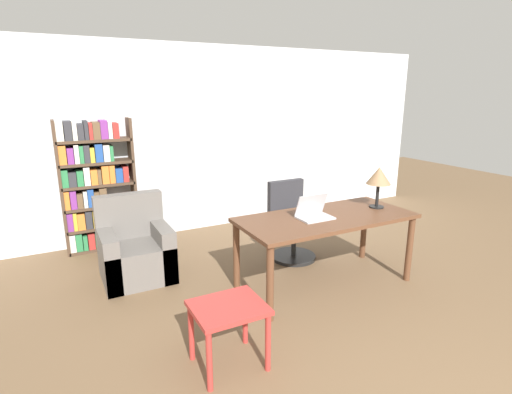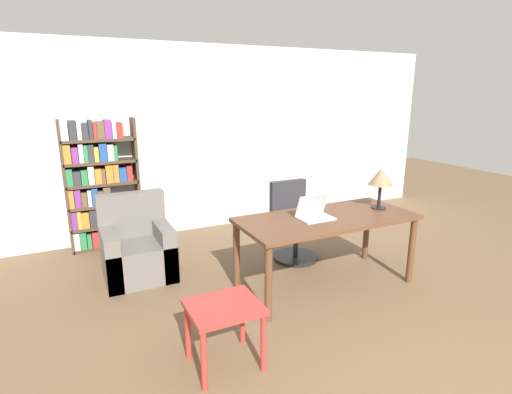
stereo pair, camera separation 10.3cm
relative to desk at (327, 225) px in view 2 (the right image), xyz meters
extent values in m
cube|color=silver|center=(-0.41, 2.41, 0.66)|extent=(8.00, 0.06, 2.70)
cube|color=brown|center=(0.00, 0.00, 0.07)|extent=(1.88, 0.84, 0.04)
cylinder|color=brown|center=(-0.88, -0.36, -0.32)|extent=(0.07, 0.07, 0.74)
cylinder|color=brown|center=(0.88, -0.36, -0.32)|extent=(0.07, 0.07, 0.74)
cylinder|color=brown|center=(-0.88, 0.36, -0.32)|extent=(0.07, 0.07, 0.74)
cylinder|color=brown|center=(0.88, 0.36, -0.32)|extent=(0.07, 0.07, 0.74)
cube|color=#B2B2B7|center=(-0.16, -0.02, 0.10)|extent=(0.35, 0.24, 0.02)
cube|color=#B2B2B7|center=(-0.16, 0.06, 0.22)|extent=(0.35, 0.10, 0.23)
cube|color=#19233D|center=(-0.16, 0.07, 0.23)|extent=(0.32, 0.08, 0.20)
cylinder|color=black|center=(0.70, 0.00, 0.10)|extent=(0.16, 0.16, 0.01)
cylinder|color=black|center=(0.70, 0.00, 0.24)|extent=(0.04, 0.04, 0.26)
cone|color=#93704C|center=(0.70, 0.00, 0.46)|extent=(0.27, 0.27, 0.19)
cylinder|color=black|center=(0.08, 0.74, -0.67)|extent=(0.56, 0.56, 0.04)
cylinder|color=#262626|center=(0.08, 0.74, -0.47)|extent=(0.06, 0.06, 0.35)
cube|color=#2D2D33|center=(0.08, 0.74, -0.24)|extent=(0.51, 0.51, 0.10)
cube|color=#2D2D33|center=(0.08, 0.95, 0.04)|extent=(0.48, 0.08, 0.47)
cube|color=#B2332D|center=(-1.46, -0.75, -0.20)|extent=(0.54, 0.46, 0.04)
cylinder|color=#B2332D|center=(-1.69, -0.95, -0.45)|extent=(0.04, 0.04, 0.47)
cylinder|color=#B2332D|center=(-1.23, -0.95, -0.45)|extent=(0.04, 0.04, 0.47)
cylinder|color=#B2332D|center=(-1.69, -0.56, -0.45)|extent=(0.04, 0.04, 0.47)
cylinder|color=#B2332D|center=(-1.23, -0.56, -0.45)|extent=(0.04, 0.04, 0.47)
cube|color=#66605B|center=(-1.78, 1.07, -0.48)|extent=(0.74, 0.69, 0.42)
cube|color=#66605B|center=(-1.78, 1.34, -0.01)|extent=(0.74, 0.16, 0.51)
cube|color=#66605B|center=(-2.07, 1.07, -0.39)|extent=(0.16, 0.69, 0.60)
cube|color=#66605B|center=(-1.49, 1.07, -0.39)|extent=(0.16, 0.69, 0.60)
cube|color=#4C3828|center=(-2.43, 2.22, 0.17)|extent=(0.04, 0.28, 1.71)
cube|color=#4C3828|center=(-1.55, 2.22, 0.17)|extent=(0.04, 0.28, 1.71)
cube|color=#4C3828|center=(-1.99, 2.22, -0.67)|extent=(0.89, 0.28, 0.04)
cube|color=silver|center=(-2.38, 2.22, -0.53)|extent=(0.07, 0.24, 0.23)
cube|color=#2D7F47|center=(-2.30, 2.22, -0.53)|extent=(0.08, 0.24, 0.23)
cube|color=#2D7F47|center=(-2.23, 2.22, -0.55)|extent=(0.05, 0.24, 0.20)
cube|color=#B72D28|center=(-2.15, 2.22, -0.54)|extent=(0.08, 0.24, 0.21)
cube|color=#2D7F47|center=(-2.08, 2.22, -0.55)|extent=(0.05, 0.24, 0.20)
cube|color=brown|center=(-2.00, 2.22, -0.54)|extent=(0.08, 0.24, 0.21)
cube|color=silver|center=(-1.94, 2.22, -0.53)|extent=(0.04, 0.24, 0.23)
cube|color=#2D7F47|center=(-1.86, 2.22, -0.53)|extent=(0.08, 0.24, 0.23)
cube|color=#333338|center=(-1.79, 2.22, -0.53)|extent=(0.05, 0.24, 0.23)
cube|color=#4C3828|center=(-1.99, 2.22, -0.38)|extent=(0.89, 0.28, 0.04)
cube|color=#7F338C|center=(-2.38, 2.22, -0.25)|extent=(0.07, 0.24, 0.23)
cube|color=gold|center=(-2.32, 2.22, -0.25)|extent=(0.04, 0.24, 0.23)
cube|color=orange|center=(-2.25, 2.22, -0.26)|extent=(0.09, 0.24, 0.21)
cube|color=#333338|center=(-2.15, 2.22, -0.25)|extent=(0.08, 0.24, 0.23)
cube|color=gold|center=(-2.07, 2.22, -0.25)|extent=(0.08, 0.24, 0.22)
cube|color=silver|center=(-1.98, 2.22, -0.26)|extent=(0.08, 0.24, 0.20)
cube|color=#333338|center=(-1.91, 2.22, -0.25)|extent=(0.07, 0.24, 0.23)
cube|color=#234C99|center=(-1.84, 2.22, -0.25)|extent=(0.06, 0.24, 0.23)
cube|color=brown|center=(-1.78, 2.22, -0.25)|extent=(0.04, 0.24, 0.22)
cube|color=#333338|center=(-1.71, 2.22, -0.25)|extent=(0.07, 0.24, 0.23)
cube|color=#234C99|center=(-1.65, 2.22, -0.27)|extent=(0.04, 0.24, 0.20)
cube|color=#4C3828|center=(-1.99, 2.22, -0.10)|extent=(0.89, 0.28, 0.04)
cube|color=orange|center=(-2.38, 2.22, 0.04)|extent=(0.06, 0.24, 0.23)
cube|color=#7F338C|center=(-2.31, 2.22, 0.04)|extent=(0.07, 0.24, 0.23)
cube|color=brown|center=(-2.23, 2.22, 0.02)|extent=(0.07, 0.24, 0.19)
cube|color=silver|center=(-2.17, 2.22, 0.03)|extent=(0.05, 0.24, 0.21)
cube|color=#234C99|center=(-2.10, 2.22, 0.04)|extent=(0.07, 0.24, 0.23)
cube|color=brown|center=(-2.03, 2.22, 0.02)|extent=(0.06, 0.24, 0.19)
cube|color=brown|center=(-1.95, 2.22, 0.04)|extent=(0.09, 0.24, 0.23)
cube|color=#4C3828|center=(-1.99, 2.22, 0.19)|extent=(0.89, 0.28, 0.04)
cube|color=#2D7F47|center=(-2.38, 2.22, 0.32)|extent=(0.08, 0.24, 0.22)
cube|color=#333338|center=(-2.29, 2.22, 0.30)|extent=(0.09, 0.24, 0.18)
cube|color=#2D7F47|center=(-2.20, 2.22, 0.30)|extent=(0.07, 0.24, 0.19)
cube|color=silver|center=(-2.12, 2.22, 0.32)|extent=(0.07, 0.24, 0.23)
cube|color=orange|center=(-2.04, 2.22, 0.30)|extent=(0.08, 0.24, 0.19)
cube|color=brown|center=(-1.97, 2.22, 0.30)|extent=(0.04, 0.24, 0.19)
cube|color=orange|center=(-1.90, 2.22, 0.32)|extent=(0.09, 0.24, 0.23)
cube|color=orange|center=(-1.82, 2.22, 0.32)|extent=(0.07, 0.24, 0.23)
cube|color=#234C99|center=(-1.73, 2.22, 0.30)|extent=(0.09, 0.24, 0.18)
cube|color=#B72D28|center=(-1.65, 2.22, 0.31)|extent=(0.07, 0.24, 0.20)
cube|color=#4C3828|center=(-1.99, 2.22, 0.48)|extent=(0.89, 0.28, 0.04)
cube|color=orange|center=(-2.37, 2.22, 0.61)|extent=(0.09, 0.24, 0.23)
cube|color=#7F338C|center=(-2.28, 2.22, 0.59)|extent=(0.07, 0.24, 0.20)
cube|color=silver|center=(-2.21, 2.22, 0.61)|extent=(0.05, 0.24, 0.23)
cube|color=#2D7F47|center=(-2.16, 2.22, 0.60)|extent=(0.05, 0.24, 0.22)
cube|color=#333338|center=(-2.09, 2.22, 0.60)|extent=(0.07, 0.24, 0.22)
cube|color=gold|center=(-2.03, 2.22, 0.59)|extent=(0.05, 0.24, 0.18)
cube|color=#234C99|center=(-1.95, 2.22, 0.61)|extent=(0.09, 0.24, 0.23)
cube|color=silver|center=(-1.86, 2.22, 0.60)|extent=(0.08, 0.24, 0.21)
cube|color=#2D7F47|center=(-1.80, 2.22, 0.59)|extent=(0.04, 0.24, 0.19)
cube|color=#4C3828|center=(-1.99, 2.22, 0.76)|extent=(0.89, 0.28, 0.04)
cube|color=silver|center=(-2.37, 2.22, 0.90)|extent=(0.09, 0.24, 0.23)
cube|color=#333338|center=(-2.28, 2.22, 0.90)|extent=(0.09, 0.24, 0.23)
cube|color=silver|center=(-2.20, 2.22, 0.90)|extent=(0.05, 0.24, 0.23)
cube|color=#333338|center=(-2.14, 2.22, 0.88)|extent=(0.07, 0.24, 0.19)
cube|color=#333338|center=(-2.07, 2.22, 0.90)|extent=(0.05, 0.24, 0.23)
cube|color=#B72D28|center=(-2.02, 2.22, 0.88)|extent=(0.04, 0.24, 0.20)
cube|color=brown|center=(-1.95, 2.22, 0.88)|extent=(0.09, 0.24, 0.21)
cube|color=#7F338C|center=(-1.86, 2.22, 0.89)|extent=(0.09, 0.24, 0.23)
cube|color=silver|center=(-1.79, 2.22, 0.88)|extent=(0.05, 0.24, 0.21)
cube|color=#B72D28|center=(-1.73, 2.22, 0.88)|extent=(0.07, 0.24, 0.19)
camera|label=1|loc=(-2.50, -3.20, 1.36)|focal=28.00mm
camera|label=2|loc=(-2.41, -3.25, 1.36)|focal=28.00mm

